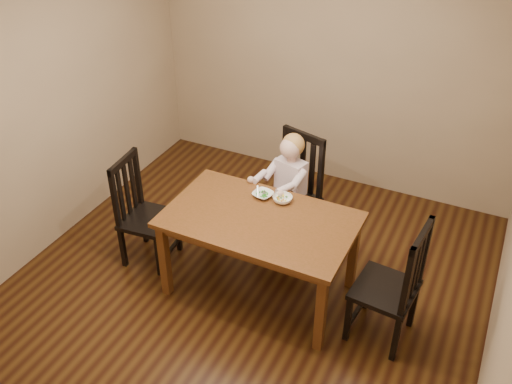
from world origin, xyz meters
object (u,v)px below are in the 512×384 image
at_px(chair_child, 292,193).
at_px(chair_right, 393,286).
at_px(bowl_peas, 263,195).
at_px(toddler, 289,181).
at_px(bowl_veg, 283,199).
at_px(chair_left, 143,213).
at_px(dining_table, 260,227).

distance_m(chair_child, chair_right, 1.44).
relative_size(chair_child, bowl_peas, 6.68).
xyz_separation_m(toddler, bowl_veg, (0.12, -0.44, 0.11)).
relative_size(chair_child, chair_right, 1.01).
bearing_deg(bowl_veg, bowl_peas, -178.76).
bearing_deg(chair_left, toddler, 120.41).
distance_m(chair_right, toddler, 1.43).
relative_size(dining_table, chair_left, 1.49).
bearing_deg(chair_left, bowl_veg, 100.72).
relative_size(toddler, bowl_peas, 3.72).
relative_size(dining_table, chair_child, 1.39).
height_order(dining_table, chair_right, chair_right).
xyz_separation_m(dining_table, toddler, (-0.05, 0.73, 0.01)).
bearing_deg(toddler, dining_table, 109.13).
bearing_deg(toddler, bowl_peas, 97.65).
relative_size(chair_child, chair_left, 1.07).
bearing_deg(dining_table, chair_left, -177.29).
distance_m(chair_child, bowl_peas, 0.57).
distance_m(chair_right, bowl_veg, 1.15).
xyz_separation_m(dining_table, bowl_veg, (0.07, 0.29, 0.12)).
height_order(chair_child, bowl_peas, chair_child).
distance_m(chair_left, bowl_peas, 1.13).
bearing_deg(bowl_peas, chair_child, 81.39).
bearing_deg(chair_right, bowl_veg, 77.99).
bearing_deg(chair_right, chair_left, 95.82).
relative_size(dining_table, toddler, 2.50).
relative_size(chair_left, bowl_peas, 6.24).
xyz_separation_m(dining_table, chair_left, (-1.15, -0.05, -0.19)).
height_order(dining_table, bowl_veg, bowl_veg).
bearing_deg(bowl_peas, toddler, 82.24).
xyz_separation_m(chair_right, bowl_peas, (-1.25, 0.34, 0.27)).
distance_m(dining_table, toddler, 0.73).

